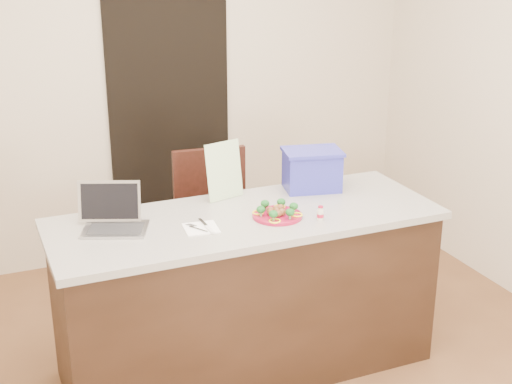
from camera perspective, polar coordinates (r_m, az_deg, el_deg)
name	(u,v)px	position (r m, az deg, el deg)	size (l,w,h in m)	color
room_shell	(266,93)	(3.32, 0.78, 7.92)	(4.00, 4.00, 4.00)	white
doorway	(170,123)	(5.31, -6.87, 5.50)	(0.90, 0.02, 2.00)	black
island	(246,293)	(3.93, -0.77, -8.08)	(2.06, 0.76, 0.92)	black
plate	(277,215)	(3.72, 1.71, -1.87)	(0.26, 0.26, 0.02)	maroon
meatballs	(276,211)	(3.71, 1.64, -1.52)	(0.10, 0.10, 0.04)	brown
broccoli	(277,208)	(3.70, 1.72, -1.28)	(0.22, 0.21, 0.04)	#13481B
pepper_rings	(277,214)	(3.71, 1.72, -1.74)	(0.24, 0.24, 0.01)	yellow
napkin	(201,228)	(3.58, -4.42, -2.91)	(0.17, 0.17, 0.01)	white
fork	(197,227)	(3.58, -4.77, -2.82)	(0.07, 0.15, 0.00)	#B6B7BB
knife	(208,227)	(3.57, -3.88, -2.83)	(0.02, 0.20, 0.01)	silver
yogurt_bottle	(320,214)	(3.69, 5.17, -1.78)	(0.04, 0.04, 0.08)	beige
laptop	(113,216)	(3.64, -11.41, -1.88)	(0.38, 0.36, 0.22)	#A6A7AB
leaflet	(224,171)	(3.94, -2.57, 1.72)	(0.23, 0.00, 0.32)	white
blue_box	(312,169)	(4.10, 4.50, 1.81)	(0.37, 0.30, 0.24)	#2D2FA2
chair	(216,222)	(4.51, -3.20, -2.42)	(0.51, 0.51, 1.05)	#381710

